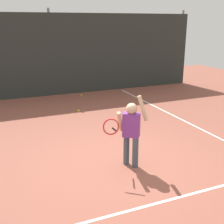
% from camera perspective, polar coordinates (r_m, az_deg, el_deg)
% --- Properties ---
extents(ground_plane, '(20.00, 20.00, 0.00)m').
position_cam_1_polar(ground_plane, '(5.68, 1.24, -9.69)').
color(ground_plane, brown).
extents(court_line_baseline, '(9.00, 0.05, 0.00)m').
position_cam_1_polar(court_line_baseline, '(4.58, 8.99, -17.12)').
color(court_line_baseline, white).
rests_on(court_line_baseline, ground).
extents(court_line_sideline, '(0.05, 9.00, 0.00)m').
position_cam_1_polar(court_line_sideline, '(7.77, 16.10, -2.77)').
color(court_line_sideline, white).
rests_on(court_line_sideline, ground).
extents(back_fence_windscreen, '(11.32, 0.08, 2.86)m').
position_cam_1_polar(back_fence_windscreen, '(10.66, -11.75, 10.78)').
color(back_fence_windscreen, '#282D2B').
rests_on(back_fence_windscreen, ground).
extents(fence_post_1, '(0.09, 0.09, 3.01)m').
position_cam_1_polar(fence_post_1, '(10.71, -11.84, 11.20)').
color(fence_post_1, slate).
rests_on(fence_post_1, ground).
extents(fence_post_2, '(0.09, 0.09, 3.01)m').
position_cam_1_polar(fence_post_2, '(12.97, 13.30, 12.11)').
color(fence_post_2, slate).
rests_on(fence_post_2, ground).
extents(tennis_player, '(0.89, 0.51, 1.35)m').
position_cam_1_polar(tennis_player, '(5.25, 3.62, -3.35)').
color(tennis_player, '#3F4C59').
rests_on(tennis_player, ground).
extents(tennis_ball_0, '(0.07, 0.07, 0.07)m').
position_cam_1_polar(tennis_ball_0, '(8.74, -6.52, 0.27)').
color(tennis_ball_0, '#CCE033').
rests_on(tennis_ball_0, ground).
extents(tennis_ball_3, '(0.07, 0.07, 0.07)m').
position_cam_1_polar(tennis_ball_3, '(10.58, -6.00, 3.29)').
color(tennis_ball_3, '#CCE033').
rests_on(tennis_ball_3, ground).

